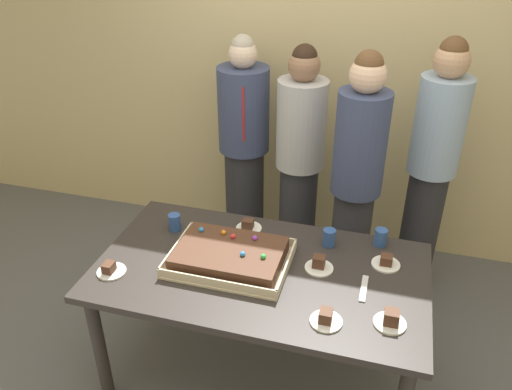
{
  "coord_description": "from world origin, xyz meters",
  "views": [
    {
      "loc": [
        0.56,
        -2.06,
        2.44
      ],
      "look_at": [
        -0.07,
        0.15,
        1.12
      ],
      "focal_mm": 36.14,
      "sensor_mm": 36.0,
      "label": 1
    }
  ],
  "objects_px": {
    "plated_slice_center_back": "(391,320)",
    "plated_slice_near_right": "(248,226)",
    "person_serving_front": "(356,184)",
    "person_green_shirt_behind": "(244,149)",
    "plated_slice_near_left": "(319,265)",
    "drink_cup_nearest": "(381,237)",
    "sheet_cake": "(230,256)",
    "plated_slice_center_front": "(386,262)",
    "person_striped_tie_right": "(431,168)",
    "person_far_right_suit": "(300,162)",
    "party_table": "(260,282)",
    "plated_slice_far_right": "(326,319)",
    "drink_cup_middle": "(175,222)",
    "drink_cup_far_end": "(329,238)",
    "cake_server_utensil": "(364,288)",
    "plated_slice_far_left": "(110,270)"
  },
  "relations": [
    {
      "from": "party_table",
      "to": "sheet_cake",
      "type": "relative_size",
      "value": 2.76
    },
    {
      "from": "person_serving_front",
      "to": "person_green_shirt_behind",
      "type": "distance_m",
      "value": 0.94
    },
    {
      "from": "sheet_cake",
      "to": "plated_slice_center_front",
      "type": "bearing_deg",
      "value": 14.51
    },
    {
      "from": "plated_slice_center_front",
      "to": "plated_slice_center_back",
      "type": "xyz_separation_m",
      "value": [
        0.05,
        -0.44,
        0.01
      ]
    },
    {
      "from": "person_striped_tie_right",
      "to": "person_far_right_suit",
      "type": "height_order",
      "value": "person_striped_tie_right"
    },
    {
      "from": "plated_slice_center_front",
      "to": "person_striped_tie_right",
      "type": "height_order",
      "value": "person_striped_tie_right"
    },
    {
      "from": "person_green_shirt_behind",
      "to": "plated_slice_center_back",
      "type": "bearing_deg",
      "value": 24.91
    },
    {
      "from": "drink_cup_nearest",
      "to": "drink_cup_middle",
      "type": "distance_m",
      "value": 1.17
    },
    {
      "from": "drink_cup_far_end",
      "to": "cake_server_utensil",
      "type": "bearing_deg",
      "value": -55.02
    },
    {
      "from": "person_green_shirt_behind",
      "to": "person_far_right_suit",
      "type": "height_order",
      "value": "person_green_shirt_behind"
    },
    {
      "from": "sheet_cake",
      "to": "plated_slice_near_left",
      "type": "relative_size",
      "value": 4.16
    },
    {
      "from": "plated_slice_center_back",
      "to": "cake_server_utensil",
      "type": "distance_m",
      "value": 0.25
    },
    {
      "from": "plated_slice_center_front",
      "to": "person_far_right_suit",
      "type": "xyz_separation_m",
      "value": [
        -0.64,
        0.86,
        0.09
      ]
    },
    {
      "from": "person_green_shirt_behind",
      "to": "person_striped_tie_right",
      "type": "relative_size",
      "value": 0.95
    },
    {
      "from": "party_table",
      "to": "drink_cup_middle",
      "type": "xyz_separation_m",
      "value": [
        -0.58,
        0.22,
        0.14
      ]
    },
    {
      "from": "drink_cup_nearest",
      "to": "person_striped_tie_right",
      "type": "height_order",
      "value": "person_striped_tie_right"
    },
    {
      "from": "sheet_cake",
      "to": "plated_slice_near_right",
      "type": "relative_size",
      "value": 4.16
    },
    {
      "from": "plated_slice_near_left",
      "to": "drink_cup_far_end",
      "type": "height_order",
      "value": "drink_cup_far_end"
    },
    {
      "from": "drink_cup_middle",
      "to": "person_striped_tie_right",
      "type": "height_order",
      "value": "person_striped_tie_right"
    },
    {
      "from": "plated_slice_center_back",
      "to": "person_striped_tie_right",
      "type": "relative_size",
      "value": 0.08
    },
    {
      "from": "plated_slice_far_right",
      "to": "plated_slice_center_front",
      "type": "bearing_deg",
      "value": 64.92
    },
    {
      "from": "plated_slice_center_front",
      "to": "person_green_shirt_behind",
      "type": "relative_size",
      "value": 0.09
    },
    {
      "from": "party_table",
      "to": "plated_slice_near_left",
      "type": "distance_m",
      "value": 0.32
    },
    {
      "from": "drink_cup_nearest",
      "to": "drink_cup_middle",
      "type": "relative_size",
      "value": 1.0
    },
    {
      "from": "party_table",
      "to": "plated_slice_far_left",
      "type": "relative_size",
      "value": 11.47
    },
    {
      "from": "drink_cup_far_end",
      "to": "person_striped_tie_right",
      "type": "distance_m",
      "value": 0.95
    },
    {
      "from": "drink_cup_nearest",
      "to": "cake_server_utensil",
      "type": "bearing_deg",
      "value": -96.72
    },
    {
      "from": "drink_cup_middle",
      "to": "drink_cup_far_end",
      "type": "height_order",
      "value": "same"
    },
    {
      "from": "plated_slice_center_back",
      "to": "plated_slice_near_right",
      "type": "bearing_deg",
      "value": 145.96
    },
    {
      "from": "plated_slice_far_right",
      "to": "drink_cup_nearest",
      "type": "bearing_deg",
      "value": 74.25
    },
    {
      "from": "plated_slice_near_left",
      "to": "drink_cup_middle",
      "type": "bearing_deg",
      "value": 171.36
    },
    {
      "from": "drink_cup_nearest",
      "to": "drink_cup_far_end",
      "type": "xyz_separation_m",
      "value": [
        -0.27,
        -0.08,
        0.0
      ]
    },
    {
      "from": "plated_slice_near_left",
      "to": "drink_cup_middle",
      "type": "distance_m",
      "value": 0.88
    },
    {
      "from": "sheet_cake",
      "to": "drink_cup_middle",
      "type": "distance_m",
      "value": 0.46
    },
    {
      "from": "plated_slice_far_left",
      "to": "cake_server_utensil",
      "type": "bearing_deg",
      "value": 10.12
    },
    {
      "from": "party_table",
      "to": "person_far_right_suit",
      "type": "bearing_deg",
      "value": 90.97
    },
    {
      "from": "plated_slice_near_right",
      "to": "plated_slice_center_front",
      "type": "xyz_separation_m",
      "value": [
        0.79,
        -0.13,
        0.0
      ]
    },
    {
      "from": "plated_slice_center_front",
      "to": "drink_cup_middle",
      "type": "relative_size",
      "value": 1.5
    },
    {
      "from": "cake_server_utensil",
      "to": "person_serving_front",
      "type": "relative_size",
      "value": 0.12
    },
    {
      "from": "party_table",
      "to": "drink_cup_nearest",
      "type": "bearing_deg",
      "value": 33.63
    },
    {
      "from": "plated_slice_center_front",
      "to": "drink_cup_nearest",
      "type": "height_order",
      "value": "drink_cup_nearest"
    },
    {
      "from": "cake_server_utensil",
      "to": "sheet_cake",
      "type": "bearing_deg",
      "value": 178.29
    },
    {
      "from": "plated_slice_near_left",
      "to": "plated_slice_center_front",
      "type": "relative_size",
      "value": 1.0
    },
    {
      "from": "party_table",
      "to": "drink_cup_middle",
      "type": "relative_size",
      "value": 17.2
    },
    {
      "from": "party_table",
      "to": "person_green_shirt_behind",
      "type": "distance_m",
      "value": 1.29
    },
    {
      "from": "drink_cup_far_end",
      "to": "person_striped_tie_right",
      "type": "relative_size",
      "value": 0.06
    },
    {
      "from": "person_far_right_suit",
      "to": "sheet_cake",
      "type": "bearing_deg",
      "value": 0.0
    },
    {
      "from": "sheet_cake",
      "to": "person_far_right_suit",
      "type": "xyz_separation_m",
      "value": [
        0.15,
        1.07,
        0.06
      ]
    },
    {
      "from": "plated_slice_near_left",
      "to": "person_serving_front",
      "type": "bearing_deg",
      "value": 81.81
    },
    {
      "from": "plated_slice_near_left",
      "to": "drink_cup_nearest",
      "type": "height_order",
      "value": "drink_cup_nearest"
    }
  ]
}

